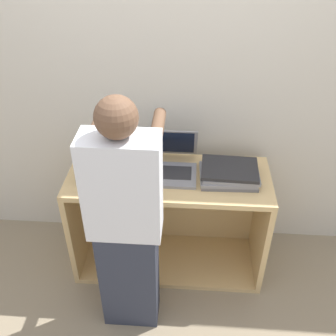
{
  "coord_description": "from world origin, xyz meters",
  "views": [
    {
      "loc": [
        0.13,
        -1.75,
        2.32
      ],
      "look_at": [
        0.0,
        0.18,
        0.92
      ],
      "focal_mm": 42.0,
      "sensor_mm": 36.0,
      "label": 1
    }
  ],
  "objects_px": {
    "laptop_stack_right": "(229,173)",
    "laptop_stack_left": "(109,167)",
    "person": "(126,226)",
    "laptop_open": "(170,164)"
  },
  "relations": [
    {
      "from": "person",
      "to": "laptop_open",
      "type": "bearing_deg",
      "value": 68.4
    },
    {
      "from": "person",
      "to": "laptop_stack_left",
      "type": "bearing_deg",
      "value": 110.83
    },
    {
      "from": "laptop_open",
      "to": "laptop_stack_left",
      "type": "xyz_separation_m",
      "value": [
        -0.38,
        -0.06,
        0.0
      ]
    },
    {
      "from": "laptop_stack_left",
      "to": "person",
      "type": "distance_m",
      "value": 0.5
    },
    {
      "from": "laptop_open",
      "to": "laptop_stack_right",
      "type": "distance_m",
      "value": 0.39
    },
    {
      "from": "laptop_stack_right",
      "to": "laptop_stack_left",
      "type": "bearing_deg",
      "value": 179.71
    },
    {
      "from": "laptop_open",
      "to": "person",
      "type": "relative_size",
      "value": 0.24
    },
    {
      "from": "laptop_stack_right",
      "to": "person",
      "type": "height_order",
      "value": "person"
    },
    {
      "from": "laptop_stack_left",
      "to": "person",
      "type": "bearing_deg",
      "value": -69.17
    },
    {
      "from": "laptop_open",
      "to": "laptop_stack_left",
      "type": "height_order",
      "value": "laptop_open"
    }
  ]
}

